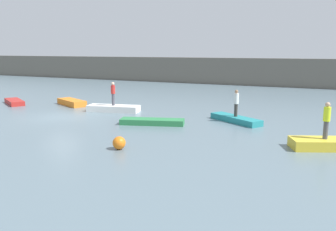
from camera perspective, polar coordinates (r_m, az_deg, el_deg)
name	(u,v)px	position (r m, az deg, el deg)	size (l,w,h in m)	color
ground_plane	(61,117)	(25.30, -17.16, -0.24)	(120.00, 120.00, 0.00)	slate
embankment_wall	(197,70)	(48.86, 4.85, 7.37)	(80.00, 1.20, 3.54)	#666056
rowboat_red	(14,102)	(32.74, -23.86, 2.05)	(3.23, 1.07, 0.38)	red
rowboat_orange	(72,102)	(30.42, -15.50, 2.09)	(3.29, 1.15, 0.48)	orange
rowboat_white	(114,108)	(26.61, -8.92, 1.15)	(3.92, 1.25, 0.47)	white
rowboat_green	(152,122)	(21.79, -2.61, -1.02)	(3.98, 1.04, 0.35)	#2D7F47
rowboat_teal	(236,119)	(22.90, 11.00, -0.60)	(3.84, 0.97, 0.38)	teal
rowboat_yellow	(324,144)	(18.05, 24.25, -4.25)	(3.09, 1.28, 0.48)	gold
person_white_shirt	(236,102)	(22.70, 11.10, 2.22)	(0.32, 0.32, 1.72)	#38332D
person_red_shirt	(113,92)	(26.44, -8.99, 3.76)	(0.32, 0.32, 1.75)	#4C4C56
person_hiviz_shirt	(327,119)	(17.79, 24.55, -0.48)	(0.32, 0.32, 1.75)	#4C4C56
mooring_buoy	(119,143)	(16.52, -8.01, -4.47)	(0.62, 0.62, 0.62)	orange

